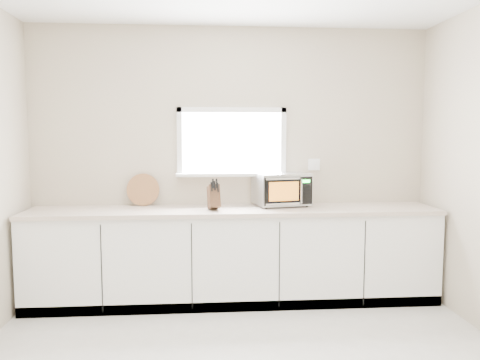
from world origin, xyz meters
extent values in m
cube|color=#B19F8C|center=(0.00, 2.00, 1.35)|extent=(4.00, 0.02, 2.70)
cube|color=white|center=(0.00, 1.99, 1.55)|extent=(1.00, 0.02, 0.60)
cube|color=white|center=(0.00, 1.92, 1.23)|extent=(1.12, 0.16, 0.03)
cube|color=white|center=(0.00, 1.97, 1.88)|extent=(1.10, 0.04, 0.05)
cube|color=white|center=(0.00, 1.97, 1.23)|extent=(1.10, 0.04, 0.05)
cube|color=white|center=(-0.53, 1.97, 1.55)|extent=(0.05, 0.04, 0.70)
cube|color=white|center=(0.53, 1.97, 1.55)|extent=(0.05, 0.04, 0.70)
cube|color=white|center=(0.85, 1.99, 1.32)|extent=(0.12, 0.01, 0.12)
cube|color=white|center=(0.00, 1.70, 0.44)|extent=(3.92, 0.60, 0.88)
cube|color=beige|center=(0.00, 1.69, 0.90)|extent=(3.92, 0.64, 0.04)
cylinder|color=black|center=(0.31, 1.65, 0.93)|extent=(0.02, 0.02, 0.02)
cylinder|color=black|center=(0.24, 1.95, 0.93)|extent=(0.02, 0.02, 0.02)
cylinder|color=black|center=(0.72, 1.73, 0.93)|extent=(0.02, 0.02, 0.02)
cylinder|color=black|center=(0.66, 2.03, 0.93)|extent=(0.02, 0.02, 0.02)
cube|color=#AFB2B6|center=(0.48, 1.84, 1.09)|extent=(0.58, 0.48, 0.31)
cube|color=black|center=(0.52, 1.64, 1.09)|extent=(0.48, 0.11, 0.27)
cube|color=orange|center=(0.48, 1.63, 1.09)|extent=(0.29, 0.06, 0.18)
cylinder|color=silver|center=(0.65, 1.64, 1.09)|extent=(0.02, 0.02, 0.24)
cube|color=black|center=(0.69, 1.68, 1.09)|extent=(0.12, 0.03, 0.26)
cube|color=#19FF33|center=(0.70, 1.67, 1.18)|extent=(0.08, 0.02, 0.03)
cube|color=silver|center=(0.48, 1.84, 1.24)|extent=(0.58, 0.48, 0.01)
cube|color=#432818|center=(-0.19, 1.62, 1.04)|extent=(0.13, 0.22, 0.25)
cube|color=black|center=(-0.21, 1.57, 1.15)|extent=(0.02, 0.04, 0.09)
cube|color=black|center=(-0.19, 1.57, 1.15)|extent=(0.02, 0.04, 0.09)
cube|color=black|center=(-0.16, 1.58, 1.14)|extent=(0.02, 0.04, 0.09)
cube|color=black|center=(-0.20, 1.57, 1.17)|extent=(0.02, 0.04, 0.09)
cube|color=black|center=(-0.17, 1.58, 1.17)|extent=(0.02, 0.04, 0.09)
cylinder|color=#9E713D|center=(-0.89, 1.94, 1.08)|extent=(0.32, 0.08, 0.32)
cylinder|color=#AFB2B6|center=(0.43, 1.89, 1.00)|extent=(0.11, 0.11, 0.15)
cylinder|color=black|center=(0.43, 1.89, 1.09)|extent=(0.11, 0.11, 0.04)
camera|label=1|loc=(-0.29, -2.75, 1.63)|focal=35.00mm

